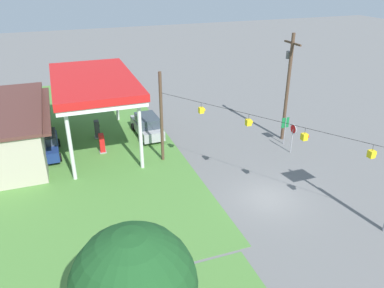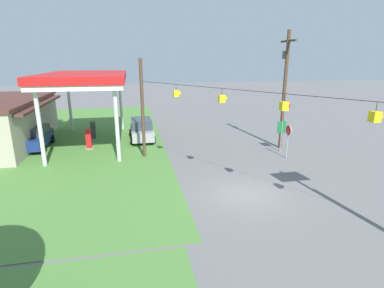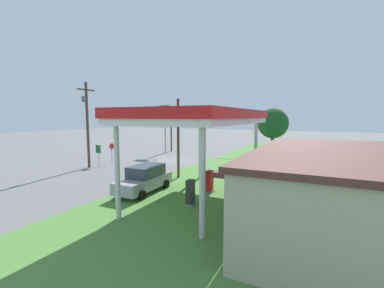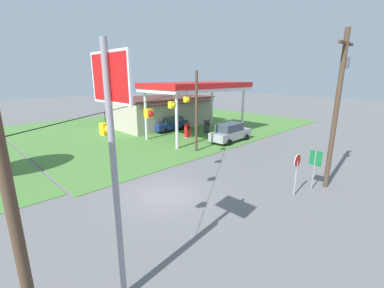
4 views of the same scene
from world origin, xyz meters
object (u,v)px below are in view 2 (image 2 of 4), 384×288
at_px(gas_station_canopy, 86,79).
at_px(utility_pole_main, 285,84).
at_px(car_at_pumps_front, 142,129).
at_px(car_at_pumps_rear, 35,137).
at_px(route_sign, 282,130).
at_px(fuel_pump_near, 89,140).
at_px(fuel_pump_far, 93,131).
at_px(stop_sign_roadside, 288,134).

bearing_deg(gas_station_canopy, utility_pole_main, -105.47).
distance_m(car_at_pumps_front, car_at_pumps_rear, 8.65).
bearing_deg(car_at_pumps_front, route_sign, -119.98).
xyz_separation_m(gas_station_canopy, utility_pole_main, (-4.26, -15.38, -0.32)).
height_order(fuel_pump_near, car_at_pumps_rear, car_at_pumps_rear).
xyz_separation_m(fuel_pump_far, route_sign, (-6.79, -14.91, 0.94)).
bearing_deg(utility_pole_main, route_sign, 154.37).
xyz_separation_m(gas_station_canopy, route_sign, (-5.23, -14.91, -3.75)).
relative_size(car_at_pumps_front, utility_pole_main, 0.56).
distance_m(fuel_pump_near, car_at_pumps_rear, 4.44).
bearing_deg(route_sign, stop_sign_roadside, 167.75).
xyz_separation_m(route_sign, utility_pole_main, (0.97, -0.47, 3.43)).
relative_size(gas_station_canopy, car_at_pumps_rear, 2.54).
xyz_separation_m(fuel_pump_near, route_sign, (-3.67, -14.91, 0.94)).
xyz_separation_m(fuel_pump_near, stop_sign_roadside, (-5.33, -14.55, 1.04)).
height_order(car_at_pumps_front, utility_pole_main, utility_pole_main).
height_order(car_at_pumps_front, car_at_pumps_rear, car_at_pumps_front).
xyz_separation_m(car_at_pumps_rear, stop_sign_roadside, (-6.42, -18.84, 0.90)).
distance_m(car_at_pumps_front, utility_pole_main, 12.74).
height_order(gas_station_canopy, fuel_pump_far, gas_station_canopy).
bearing_deg(gas_station_canopy, fuel_pump_far, -0.06).
xyz_separation_m(fuel_pump_near, fuel_pump_far, (3.12, 0.00, 0.00)).
bearing_deg(route_sign, car_at_pumps_rear, 76.11).
bearing_deg(utility_pole_main, car_at_pumps_front, 66.83).
relative_size(fuel_pump_far, utility_pole_main, 0.18).
relative_size(fuel_pump_near, car_at_pumps_front, 0.32).
bearing_deg(gas_station_canopy, car_at_pumps_rear, 96.34).
bearing_deg(route_sign, car_at_pumps_front, 61.70).
relative_size(fuel_pump_far, car_at_pumps_front, 0.32).
relative_size(fuel_pump_near, stop_sign_roadside, 0.65).
bearing_deg(fuel_pump_near, gas_station_canopy, 0.06).
bearing_deg(car_at_pumps_front, gas_station_canopy, 94.77).
bearing_deg(fuel_pump_far, fuel_pump_near, 180.00).
bearing_deg(car_at_pumps_rear, fuel_pump_near, 75.69).
bearing_deg(gas_station_canopy, car_at_pumps_front, -83.55).
height_order(gas_station_canopy, car_at_pumps_rear, gas_station_canopy).
xyz_separation_m(stop_sign_roadside, route_sign, (1.67, -0.36, -0.10)).
xyz_separation_m(gas_station_canopy, fuel_pump_far, (1.56, -0.00, -4.68)).
relative_size(route_sign, utility_pole_main, 0.26).
relative_size(gas_station_canopy, route_sign, 4.95).
bearing_deg(fuel_pump_near, route_sign, -103.82).
bearing_deg(stop_sign_roadside, route_sign, 167.75).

